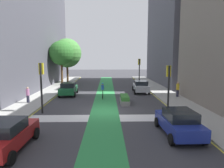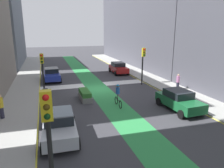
# 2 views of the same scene
# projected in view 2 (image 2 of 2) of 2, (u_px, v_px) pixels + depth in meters

# --- Properties ---
(ground_plane) EXTENTS (120.00, 120.00, 0.00)m
(ground_plane) POSITION_uv_depth(u_px,v_px,m) (98.00, 89.00, 22.62)
(ground_plane) COLOR #38383D
(bike_lane_paint) EXTENTS (2.40, 60.00, 0.01)m
(bike_lane_paint) POSITION_uv_depth(u_px,v_px,m) (98.00, 89.00, 22.63)
(bike_lane_paint) COLOR #2D8C47
(bike_lane_paint) RESTS_ON ground_plane
(crosswalk_band) EXTENTS (12.00, 1.80, 0.01)m
(crosswalk_band) POSITION_uv_depth(u_px,v_px,m) (94.00, 85.00, 24.47)
(crosswalk_band) COLOR silver
(crosswalk_band) RESTS_ON ground_plane
(sidewalk_left) EXTENTS (3.00, 60.00, 0.15)m
(sidewalk_left) POSITION_uv_depth(u_px,v_px,m) (160.00, 83.00, 24.81)
(sidewalk_left) COLOR #9E9E99
(sidewalk_left) RESTS_ON ground_plane
(curb_stripe_left) EXTENTS (0.16, 60.00, 0.01)m
(curb_stripe_left) POSITION_uv_depth(u_px,v_px,m) (149.00, 85.00, 24.39)
(curb_stripe_left) COLOR yellow
(curb_stripe_left) RESTS_ON ground_plane
(sidewalk_right) EXTENTS (3.00, 60.00, 0.15)m
(sidewalk_right) POSITION_uv_depth(u_px,v_px,m) (23.00, 95.00, 20.40)
(sidewalk_right) COLOR #9E9E99
(sidewalk_right) RESTS_ON ground_plane
(curb_stripe_right) EXTENTS (0.16, 60.00, 0.01)m
(curb_stripe_right) POSITION_uv_depth(u_px,v_px,m) (39.00, 94.00, 20.86)
(curb_stripe_right) COLOR yellow
(curb_stripe_right) RESTS_ON ground_plane
(buildings_left_row) EXTENTS (8.91, 58.88, 21.23)m
(buildings_left_row) POSITION_uv_depth(u_px,v_px,m) (196.00, 0.00, 26.47)
(buildings_left_row) COLOR #4C4C56
(buildings_left_row) RESTS_ON ground_plane
(traffic_signal_near_right) EXTENTS (0.35, 0.52, 3.98)m
(traffic_signal_near_right) POSITION_uv_depth(u_px,v_px,m) (42.00, 66.00, 20.38)
(traffic_signal_near_right) COLOR black
(traffic_signal_near_right) RESTS_ON ground_plane
(traffic_signal_near_left) EXTENTS (0.35, 0.52, 4.22)m
(traffic_signal_near_left) POSITION_uv_depth(u_px,v_px,m) (143.00, 59.00, 23.71)
(traffic_signal_near_left) COLOR black
(traffic_signal_near_left) RESTS_ON ground_plane
(traffic_signal_far_right) EXTENTS (0.35, 0.52, 4.43)m
(traffic_signal_far_right) POSITION_uv_depth(u_px,v_px,m) (48.00, 130.00, 6.69)
(traffic_signal_far_right) COLOR black
(traffic_signal_far_right) RESTS_ON ground_plane
(car_blue_right_near) EXTENTS (2.10, 4.24, 1.57)m
(car_blue_right_near) POSITION_uv_depth(u_px,v_px,m) (52.00, 74.00, 26.21)
(car_blue_right_near) COLOR navy
(car_blue_right_near) RESTS_ON ground_plane
(car_red_left_near) EXTENTS (2.11, 4.24, 1.57)m
(car_red_left_near) POSITION_uv_depth(u_px,v_px,m) (118.00, 68.00, 30.67)
(car_red_left_near) COLOR #A51919
(car_red_left_near) RESTS_ON ground_plane
(car_silver_right_far) EXTENTS (2.18, 4.28, 1.57)m
(car_silver_right_far) POSITION_uv_depth(u_px,v_px,m) (59.00, 125.00, 12.31)
(car_silver_right_far) COLOR #B2B7BF
(car_silver_right_far) RESTS_ON ground_plane
(car_green_left_far) EXTENTS (2.15, 4.26, 1.57)m
(car_green_left_far) POSITION_uv_depth(u_px,v_px,m) (179.00, 100.00, 16.63)
(car_green_left_far) COLOR #196033
(car_green_left_far) RESTS_ON ground_plane
(cyclist_in_lane) EXTENTS (0.32, 1.73, 1.86)m
(cyclist_in_lane) POSITION_uv_depth(u_px,v_px,m) (118.00, 95.00, 17.44)
(cyclist_in_lane) COLOR black
(cyclist_in_lane) RESTS_ON ground_plane
(pedestrian_sidewalk_right_a) EXTENTS (0.34, 0.34, 1.74)m
(pedestrian_sidewalk_right_a) POSITION_uv_depth(u_px,v_px,m) (1.00, 106.00, 14.65)
(pedestrian_sidewalk_right_a) COLOR #262638
(pedestrian_sidewalk_right_a) RESTS_ON sidewalk_right
(pedestrian_sidewalk_left_a) EXTENTS (0.34, 0.34, 1.59)m
(pedestrian_sidewalk_left_a) POSITION_uv_depth(u_px,v_px,m) (178.00, 82.00, 21.93)
(pedestrian_sidewalk_left_a) COLOR #262638
(pedestrian_sidewalk_left_a) RESTS_ON sidewalk_left
(median_planter) EXTENTS (0.86, 2.57, 0.85)m
(median_planter) POSITION_uv_depth(u_px,v_px,m) (85.00, 95.00, 19.21)
(median_planter) COLOR slate
(median_planter) RESTS_ON ground_plane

